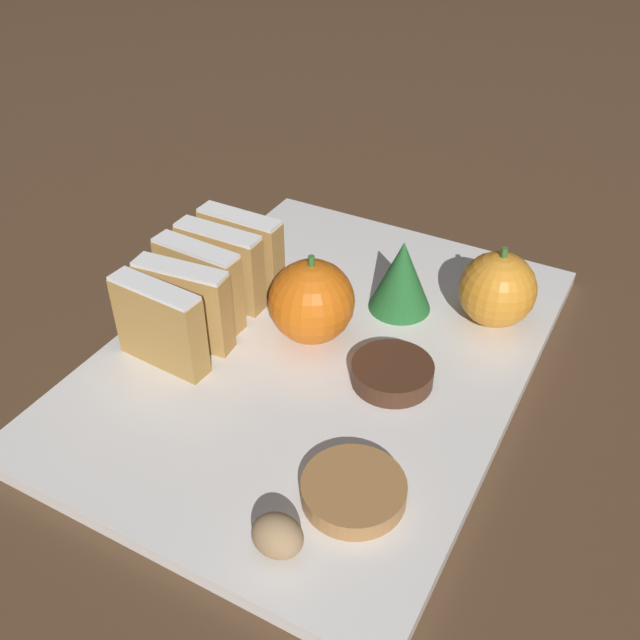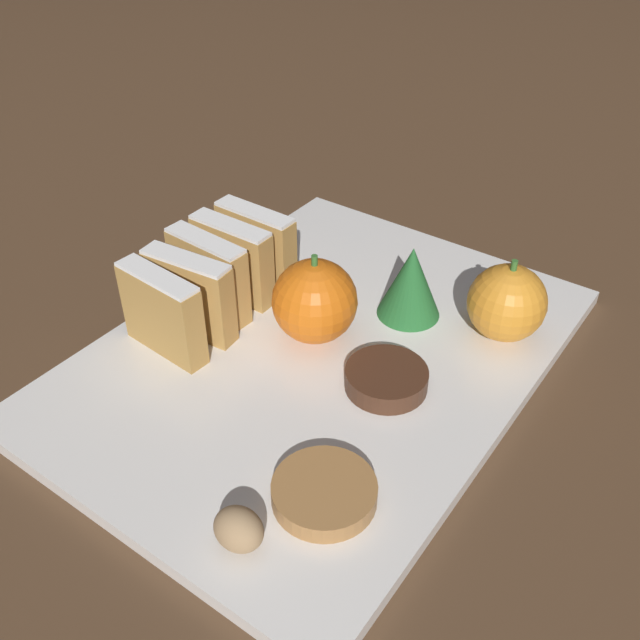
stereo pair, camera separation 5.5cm
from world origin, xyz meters
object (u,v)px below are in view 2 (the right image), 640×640
walnut (239,529)px  chocolate_cookie (386,379)px  orange_far (315,301)px  orange_near (507,303)px

walnut → chocolate_cookie: bearing=90.4°
orange_far → walnut: size_ratio=2.39×
orange_near → chocolate_cookie: bearing=-111.7°
orange_near → orange_far: bearing=-143.8°
orange_near → walnut: orange_near is taller
orange_near → orange_far: size_ratio=0.93×
orange_far → chocolate_cookie: (0.08, -0.02, -0.03)m
orange_far → walnut: 0.20m
orange_near → walnut: bearing=-98.7°
orange_far → chocolate_cookie: size_ratio=1.23×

